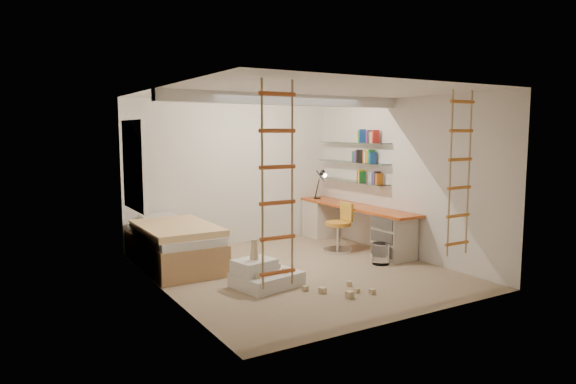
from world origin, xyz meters
TOP-DOWN VIEW (x-y plane):
  - floor at (0.00, 0.00)m, footprint 4.50×4.50m
  - ceiling_beam at (0.00, 0.30)m, footprint 4.00×0.18m
  - window_frame at (-1.97, 1.50)m, footprint 0.06×1.15m
  - window_blind at (-1.93, 1.50)m, footprint 0.02×1.00m
  - rope_ladder_left at (-1.35, -1.75)m, footprint 0.41×0.04m
  - rope_ladder_right at (1.35, -1.75)m, footprint 0.41×0.04m
  - waste_bin at (1.32, -0.31)m, footprint 0.26×0.26m
  - desk at (1.72, 0.86)m, footprint 0.56×2.80m
  - shelves at (1.87, 1.13)m, footprint 0.25×1.80m
  - bed at (-1.48, 1.23)m, footprint 1.02×2.00m
  - task_lamp at (1.67, 1.82)m, footprint 0.14×0.36m
  - swivel_chair at (1.25, 0.69)m, footprint 0.53×0.53m
  - play_platform at (-0.79, -0.38)m, footprint 0.94×0.80m
  - toy_blocks at (-0.42, -0.77)m, footprint 1.29×1.18m
  - books at (1.87, 1.13)m, footprint 0.14×0.70m

SIDE VIEW (x-z plane):
  - floor at x=0.00m, z-range 0.00..0.00m
  - play_platform at x=-0.79m, z-range -0.04..0.33m
  - waste_bin at x=1.32m, z-range 0.00..0.33m
  - toy_blocks at x=-0.42m, z-range -0.11..0.53m
  - swivel_chair at x=1.25m, z-range -0.11..0.73m
  - bed at x=-1.48m, z-range -0.02..0.67m
  - desk at x=1.72m, z-range 0.03..0.78m
  - task_lamp at x=1.67m, z-range 0.85..1.42m
  - shelves at x=1.87m, z-range 1.14..1.86m
  - rope_ladder_left at x=-1.35m, z-range 0.45..2.58m
  - rope_ladder_right at x=1.35m, z-range 0.45..2.58m
  - window_frame at x=-1.97m, z-range 0.88..2.23m
  - window_blind at x=-1.93m, z-range 0.95..2.15m
  - books at x=1.87m, z-range 1.17..2.09m
  - ceiling_beam at x=0.00m, z-range 2.44..2.60m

